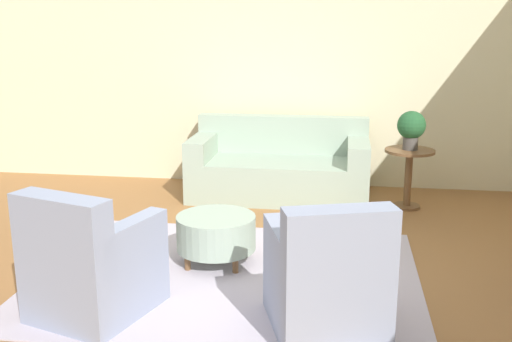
% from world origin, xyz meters
% --- Properties ---
extents(ground_plane, '(16.00, 16.00, 0.00)m').
position_xyz_m(ground_plane, '(0.00, 0.00, 0.00)').
color(ground_plane, '#996638').
extents(wall_back, '(9.92, 0.12, 2.80)m').
position_xyz_m(wall_back, '(0.00, 3.02, 1.40)').
color(wall_back, beige).
rests_on(wall_back, ground_plane).
extents(rug, '(3.04, 2.37, 0.01)m').
position_xyz_m(rug, '(0.00, 0.00, 0.01)').
color(rug, '#BCB2C1').
rests_on(rug, ground_plane).
extents(couch, '(2.04, 0.96, 0.90)m').
position_xyz_m(couch, '(0.16, 2.37, 0.33)').
color(couch, '#9EB29E').
rests_on(couch, ground_plane).
extents(armchair_left, '(0.89, 0.95, 0.92)m').
position_xyz_m(armchair_left, '(-0.81, -0.76, 0.36)').
color(armchair_left, '#8E99B2').
rests_on(armchair_left, rug).
extents(armchair_right, '(0.89, 0.95, 0.92)m').
position_xyz_m(armchair_right, '(0.81, -0.76, 0.36)').
color(armchair_right, '#8E99B2').
rests_on(armchair_right, rug).
extents(ottoman_table, '(0.67, 0.67, 0.41)m').
position_xyz_m(ottoman_table, '(-0.15, 0.28, 0.27)').
color(ottoman_table, '#9EB29E').
rests_on(ottoman_table, rug).
extents(side_table, '(0.54, 0.54, 0.66)m').
position_xyz_m(side_table, '(1.60, 2.12, 0.45)').
color(side_table, brown).
rests_on(side_table, ground_plane).
extents(potted_plant_on_side_table, '(0.30, 0.30, 0.42)m').
position_xyz_m(potted_plant_on_side_table, '(1.60, 2.12, 0.90)').
color(potted_plant_on_side_table, '#4C4742').
rests_on(potted_plant_on_side_table, side_table).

